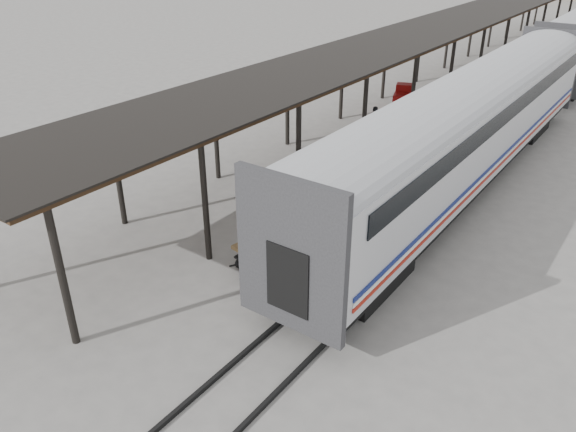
% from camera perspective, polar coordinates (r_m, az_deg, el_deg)
% --- Properties ---
extents(ground, '(160.00, 160.00, 0.00)m').
position_cam_1_polar(ground, '(18.79, -0.82, -2.95)').
color(ground, slate).
rests_on(ground, ground).
extents(canopy, '(4.90, 64.30, 4.15)m').
position_cam_1_polar(canopy, '(39.61, 16.97, 18.43)').
color(canopy, '#422B19').
rests_on(canopy, ground).
extents(baggage_cart, '(1.61, 2.57, 0.86)m').
position_cam_1_polar(baggage_cart, '(17.53, -1.47, -2.92)').
color(baggage_cart, brown).
rests_on(baggage_cart, ground).
extents(suitcase_stack, '(1.35, 1.04, 0.56)m').
position_cam_1_polar(suitcase_stack, '(17.57, -0.98, -1.31)').
color(suitcase_stack, '#3B3C3E').
rests_on(suitcase_stack, baggage_cart).
extents(luggage_tug, '(1.54, 1.96, 1.52)m').
position_cam_1_polar(luggage_tug, '(32.98, 11.64, 11.46)').
color(luggage_tug, maroon).
rests_on(luggage_tug, ground).
extents(porter, '(0.50, 0.66, 1.63)m').
position_cam_1_polar(porter, '(16.44, -2.18, -1.03)').
color(porter, navy).
rests_on(porter, baggage_cart).
extents(pedestrian, '(1.11, 0.80, 1.75)m').
position_cam_1_polar(pedestrian, '(28.02, 8.79, 9.23)').
color(pedestrian, black).
rests_on(pedestrian, ground).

